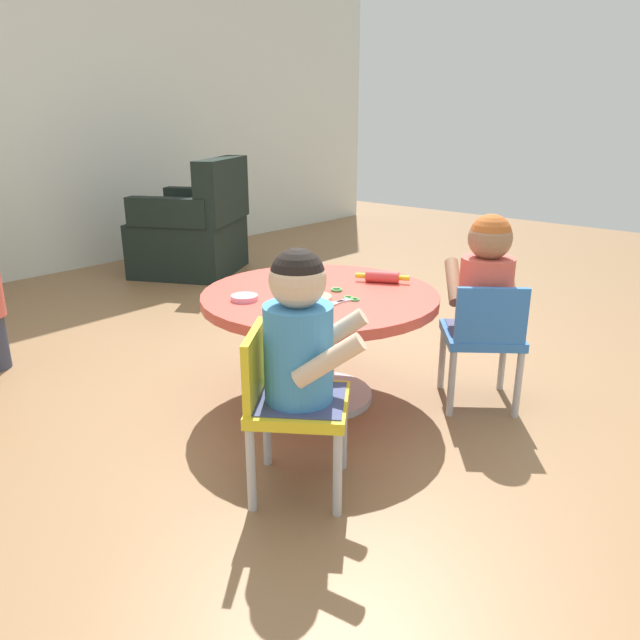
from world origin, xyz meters
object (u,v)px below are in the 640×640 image
craft_table (320,316)px  rolling_pin (382,277)px  armchair_dark (194,232)px  craft_scissors (347,300)px  child_chair_left (288,402)px  seated_child_right (486,279)px  seated_child_left (300,333)px  child_chair_right (483,336)px

craft_table → rolling_pin: (0.29, -0.10, 0.13)m
armchair_dark → rolling_pin: size_ratio=4.55×
craft_scissors → child_chair_left: bearing=-159.3°
seated_child_right → child_chair_left: bearing=170.9°
armchair_dark → child_chair_left: bearing=-122.1°
seated_child_left → seated_child_right: bearing=-7.4°
seated_child_left → craft_scissors: 0.57m
child_chair_left → armchair_dark: 2.96m
seated_child_right → craft_scissors: (-0.43, 0.36, -0.06)m
seated_child_left → armchair_dark: 2.99m
craft_table → child_chair_left: bearing=-147.3°
craft_table → armchair_dark: (1.02, 2.15, -0.06)m
child_chair_left → armchair_dark: size_ratio=0.55×
child_chair_left → rolling_pin: (0.84, 0.26, 0.19)m
craft_scissors → craft_table: bearing=83.1°
craft_table → seated_child_right: 0.68m
child_chair_left → armchair_dark: armchair_dark is taller
craft_table → seated_child_right: bearing=-51.0°
seated_child_left → armchair_dark: (1.55, 2.54, -0.22)m
armchair_dark → craft_scissors: (-1.04, -2.31, 0.16)m
child_chair_left → craft_table: bearing=32.7°
craft_table → child_chair_left: 0.66m
rolling_pin → armchair_dark: bearing=72.0°
armchair_dark → craft_scissors: bearing=-114.2°
child_chair_left → craft_scissors: child_chair_left is taller
seated_child_left → rolling_pin: seated_child_left is taller
craft_table → seated_child_right: seated_child_right is taller
craft_table → craft_scissors: bearing=-96.9°
craft_table → child_chair_right: 0.66m
child_chair_right → craft_scissors: 0.58m
child_chair_left → seated_child_left: seated_child_left is taller
craft_table → craft_scissors: size_ratio=6.93×
seated_child_left → craft_scissors: seated_child_left is taller
seated_child_left → seated_child_right: size_ratio=1.00×
armchair_dark → seated_child_left: bearing=-121.4°
child_chair_right → seated_child_left: bearing=170.8°
seated_child_left → armchair_dark: armchair_dark is taller
seated_child_left → child_chair_right: seated_child_left is taller
seated_child_right → armchair_dark: armchair_dark is taller
seated_child_left → craft_scissors: bearing=24.6°
seated_child_left → rolling_pin: 0.87m
seated_child_left → child_chair_left: bearing=125.7°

